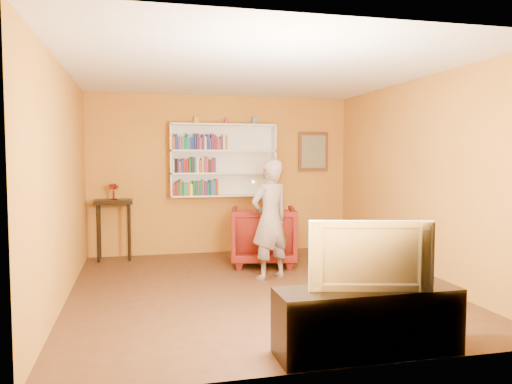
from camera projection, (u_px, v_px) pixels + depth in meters
room_shell at (255, 208)px, 6.22m from camera, size 5.30×5.80×2.88m
bookshelf at (223, 161)px, 8.52m from camera, size 1.80×0.29×1.23m
books_row_lower at (196, 188)px, 8.34m from camera, size 0.78×0.19×0.27m
books_row_middle at (194, 166)px, 8.30m from camera, size 0.71×0.19×0.27m
books_row_upper at (200, 143)px, 8.30m from camera, size 0.91×0.19×0.27m
ornament_left at (196, 120)px, 8.31m from camera, size 0.08×0.08×0.11m
ornament_centre at (227, 121)px, 8.43m from camera, size 0.07×0.07×0.10m
ornament_right at (254, 121)px, 8.54m from camera, size 0.09×0.09×0.12m
framed_painting at (313, 152)px, 8.94m from camera, size 0.55×0.05×0.70m
console_table at (114, 210)px, 8.00m from camera, size 0.59×0.45×0.97m
ruby_lustre at (113, 188)px, 7.98m from camera, size 0.16×0.16×0.26m
armchair at (263, 235)px, 7.67m from camera, size 1.15×1.18×0.90m
person at (270, 219)px, 6.73m from camera, size 0.70×0.59×1.62m
game_remote at (252, 181)px, 6.34m from camera, size 0.04×0.15×0.04m
tv_cabinet at (367, 321)px, 4.19m from camera, size 1.56×0.47×0.56m
television at (368, 254)px, 4.15m from camera, size 1.01×0.37×0.58m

